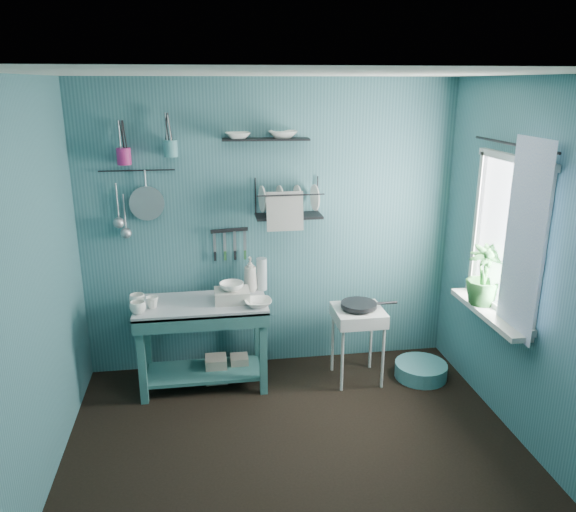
{
  "coord_description": "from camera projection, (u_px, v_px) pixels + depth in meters",
  "views": [
    {
      "loc": [
        -0.56,
        -3.14,
        2.45
      ],
      "look_at": [
        0.05,
        0.85,
        1.2
      ],
      "focal_mm": 35.0,
      "sensor_mm": 36.0,
      "label": 1
    }
  ],
  "objects": [
    {
      "name": "frying_pan",
      "position": [
        359.0,
        305.0,
        4.66
      ],
      "size": [
        0.3,
        0.3,
        0.03
      ],
      "primitive_type": "cylinder",
      "color": "black",
      "rests_on": "hotplate_stand"
    },
    {
      "name": "knife_strip",
      "position": [
        229.0,
        230.0,
        4.74
      ],
      "size": [
        0.32,
        0.07,
        0.03
      ],
      "primitive_type": "cube",
      "rotation": [
        0.0,
        0.0,
        0.17
      ],
      "color": "black",
      "rests_on": "wall_back"
    },
    {
      "name": "wall_back",
      "position": [
        271.0,
        229.0,
        4.82
      ],
      "size": [
        3.2,
        0.0,
        3.2
      ],
      "primitive_type": "plane",
      "rotation": [
        1.57,
        0.0,
        0.0
      ],
      "color": "#34646B",
      "rests_on": "ground"
    },
    {
      "name": "window_glass",
      "position": [
        508.0,
        236.0,
        4.02
      ],
      "size": [
        0.0,
        1.1,
        1.1
      ],
      "primitive_type": "plane",
      "rotation": [
        1.57,
        0.0,
        1.57
      ],
      "color": "white",
      "rests_on": "wall_right"
    },
    {
      "name": "wall_left",
      "position": [
        23.0,
        305.0,
        3.17
      ],
      "size": [
        0.0,
        3.0,
        3.0
      ],
      "primitive_type": "plane",
      "rotation": [
        1.57,
        0.0,
        1.57
      ],
      "color": "#34646B",
      "rests_on": "ground"
    },
    {
      "name": "mug_right",
      "position": [
        137.0,
        300.0,
        4.46
      ],
      "size": [
        0.17,
        0.17,
        0.1
      ],
      "primitive_type": "imported",
      "rotation": [
        0.0,
        0.0,
        1.05
      ],
      "color": "white",
      "rests_on": "work_counter"
    },
    {
      "name": "utensil_cup_magenta",
      "position": [
        124.0,
        156.0,
        4.39
      ],
      "size": [
        0.11,
        0.11,
        0.13
      ],
      "primitive_type": "cylinder",
      "color": "#A81F63",
      "rests_on": "wall_back"
    },
    {
      "name": "wall_front",
      "position": [
        374.0,
        437.0,
        1.99
      ],
      "size": [
        3.2,
        0.0,
        3.2
      ],
      "primitive_type": "plane",
      "rotation": [
        -1.57,
        0.0,
        0.0
      ],
      "color": "#34646B",
      "rests_on": "ground"
    },
    {
      "name": "storage_tin_small",
      "position": [
        239.0,
        366.0,
        4.86
      ],
      "size": [
        0.15,
        0.15,
        0.2
      ],
      "primitive_type": "cube",
      "color": "gray",
      "rests_on": "floor"
    },
    {
      "name": "soap_bottle",
      "position": [
        250.0,
        274.0,
        4.75
      ],
      "size": [
        0.11,
        0.12,
        0.3
      ],
      "primitive_type": "imported",
      "color": "#BBB6AB",
      "rests_on": "work_counter"
    },
    {
      "name": "water_bottle",
      "position": [
        262.0,
        274.0,
        4.79
      ],
      "size": [
        0.09,
        0.09,
        0.28
      ],
      "primitive_type": "cylinder",
      "color": "#ABB9BE",
      "rests_on": "work_counter"
    },
    {
      "name": "dish_rack",
      "position": [
        289.0,
        198.0,
        4.63
      ],
      "size": [
        0.58,
        0.32,
        0.32
      ],
      "primitive_type": "cube",
      "rotation": [
        0.0,
        0.0,
        -0.15
      ],
      "color": "black",
      "rests_on": "wall_back"
    },
    {
      "name": "potted_plant",
      "position": [
        484.0,
        275.0,
        4.23
      ],
      "size": [
        0.34,
        0.34,
        0.46
      ],
      "primitive_type": "imported",
      "rotation": [
        0.0,
        0.0,
        -0.43
      ],
      "color": "#276229",
      "rests_on": "windowsill"
    },
    {
      "name": "counter_bowl",
      "position": [
        258.0,
        303.0,
        4.46
      ],
      "size": [
        0.22,
        0.22,
        0.05
      ],
      "primitive_type": "imported",
      "color": "white",
      "rests_on": "work_counter"
    },
    {
      "name": "tub_bowl",
      "position": [
        232.0,
        286.0,
        4.52
      ],
      "size": [
        0.2,
        0.19,
        0.06
      ],
      "primitive_type": "imported",
      "color": "white",
      "rests_on": "wash_tub"
    },
    {
      "name": "hotplate_stand",
      "position": [
        357.0,
        344.0,
        4.77
      ],
      "size": [
        0.41,
        0.41,
        0.65
      ],
      "primitive_type": "cube",
      "rotation": [
        0.0,
        0.0,
        0.01
      ],
      "color": "silver",
      "rests_on": "floor"
    },
    {
      "name": "shelf_bowl_left",
      "position": [
        238.0,
        136.0,
        4.45
      ],
      "size": [
        0.21,
        0.21,
        0.05
      ],
      "primitive_type": "imported",
      "rotation": [
        0.0,
        0.0,
        0.04
      ],
      "color": "white",
      "rests_on": "upper_shelf"
    },
    {
      "name": "hook_rail",
      "position": [
        137.0,
        170.0,
        4.48
      ],
      "size": [
        0.6,
        0.01,
        0.01
      ],
      "primitive_type": "cylinder",
      "rotation": [
        0.0,
        1.57,
        0.0
      ],
      "color": "black",
      "rests_on": "wall_back"
    },
    {
      "name": "ladle_inner",
      "position": [
        125.0,
        212.0,
        4.55
      ],
      "size": [
        0.01,
        0.01,
        0.3
      ],
      "primitive_type": "cylinder",
      "color": "#A6A9AE",
      "rests_on": "wall_back"
    },
    {
      "name": "work_counter",
      "position": [
        203.0,
        344.0,
        4.66
      ],
      "size": [
        1.12,
        0.67,
        0.75
      ],
      "primitive_type": "cube",
      "rotation": [
        0.0,
        0.0,
        -0.14
      ],
      "color": "#306563",
      "rests_on": "floor"
    },
    {
      "name": "ceiling",
      "position": [
        303.0,
        73.0,
        3.04
      ],
      "size": [
        3.2,
        3.2,
        0.0
      ],
      "primitive_type": "plane",
      "rotation": [
        3.14,
        0.0,
        0.0
      ],
      "color": "silver",
      "rests_on": "ground"
    },
    {
      "name": "utensil_cup_teal",
      "position": [
        171.0,
        148.0,
        4.42
      ],
      "size": [
        0.11,
        0.11,
        0.13
      ],
      "primitive_type": "cylinder",
      "color": "teal",
      "rests_on": "wall_back"
    },
    {
      "name": "mug_left",
      "position": [
        138.0,
        308.0,
        4.31
      ],
      "size": [
        0.12,
        0.12,
        0.1
      ],
      "primitive_type": "imported",
      "color": "white",
      "rests_on": "work_counter"
    },
    {
      "name": "curtain",
      "position": [
        523.0,
        241.0,
        3.71
      ],
      "size": [
        0.0,
        1.35,
        1.35
      ],
      "primitive_type": "plane",
      "rotation": [
        1.57,
        0.0,
        1.57
      ],
      "color": "white",
      "rests_on": "wall_right"
    },
    {
      "name": "windowsill",
      "position": [
        488.0,
        313.0,
        4.18
      ],
      "size": [
        0.16,
        0.95,
        0.04
      ],
      "primitive_type": "cube",
      "color": "silver",
      "rests_on": "wall_right"
    },
    {
      "name": "wall_right",
      "position": [
        544.0,
        276.0,
        3.64
      ],
      "size": [
        0.0,
        3.0,
        3.0
      ],
      "primitive_type": "plane",
      "rotation": [
        1.57,
        0.0,
        -1.57
      ],
      "color": "#34646B",
      "rests_on": "ground"
    },
    {
      "name": "upper_shelf",
      "position": [
        266.0,
        139.0,
        4.49
      ],
      "size": [
        0.71,
        0.23,
        0.01
      ],
      "primitive_type": "cube",
      "rotation": [
        0.0,
        0.0,
        -0.07
      ],
      "color": "black",
      "rests_on": "wall_back"
    },
    {
      "name": "storage_tin_large",
      "position": [
        216.0,
        369.0,
        4.8
      ],
      "size": [
        0.18,
        0.18,
        0.22
      ],
      "primitive_type": "cube",
      "color": "gray",
      "rests_on": "floor"
    },
    {
      "name": "floor_basin",
      "position": [
        421.0,
        370.0,
        4.86
      ],
      "size": [
        0.45,
        0.45,
        0.13
      ],
      "primitive_type": "cylinder",
      "color": "teal",
      "rests_on": "floor"
    },
    {
      "name": "shelf_bowl_right",
      "position": [
        283.0,
        132.0,
        4.5
      ],
      "size": [
        0.27,
        0.27,
        0.06
      ],
      "primitive_type": "imported",
      "rotation": [
        0.0,
        0.0,
        -0.15
      ],
      "color": "white",
      "rests_on": "upper_shelf"
    },
    {
      "name": "floor",
      "position": [
        300.0,
        463.0,
        3.78
      ],
      "size": [
        3.2,
        3.2,
        0.0
      ],
      "primitive_type": "plane",
      "color": "black",
      "rests_on": "ground"
    },
    {
      "name": "mug_mid",
      "position": [
        152.0,
        302.0,
        4.42
      ],
      "size": [
        0.14,
        0.14,
        0.09
      ],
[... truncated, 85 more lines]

